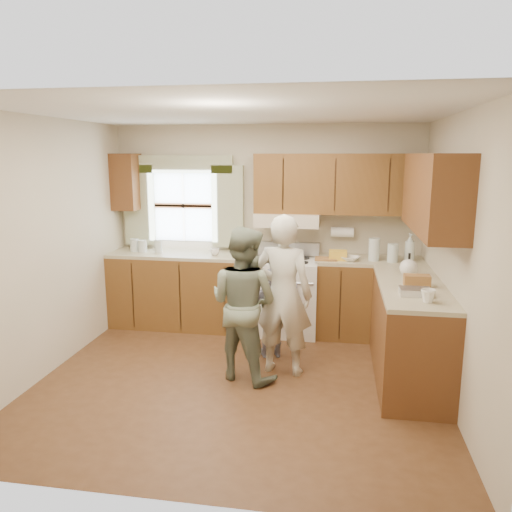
% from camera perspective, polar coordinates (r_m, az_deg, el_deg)
% --- Properties ---
extents(room, '(3.80, 3.80, 3.80)m').
position_cam_1_polar(room, '(4.57, -2.05, 0.28)').
color(room, '#492B16').
rests_on(room, ground).
extents(kitchen_fixtures, '(3.80, 2.25, 2.15)m').
position_cam_1_polar(kitchen_fixtures, '(5.63, 6.30, -1.92)').
color(kitchen_fixtures, '#4C2D10').
rests_on(kitchen_fixtures, ground).
extents(stove, '(0.76, 0.67, 1.07)m').
position_cam_1_polar(stove, '(6.09, 3.45, -4.44)').
color(stove, silver).
rests_on(stove, ground).
extents(woman_left, '(0.63, 0.46, 1.59)m').
position_cam_1_polar(woman_left, '(4.88, 3.10, -4.49)').
color(woman_left, beige).
rests_on(woman_left, ground).
extents(woman_right, '(0.89, 0.80, 1.49)m').
position_cam_1_polar(woman_right, '(4.79, -1.43, -5.46)').
color(woman_right, '#274429').
rests_on(woman_right, ground).
extents(child, '(0.61, 0.37, 0.97)m').
position_cam_1_polar(child, '(5.34, 1.89, -6.52)').
color(child, gray).
rests_on(child, ground).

